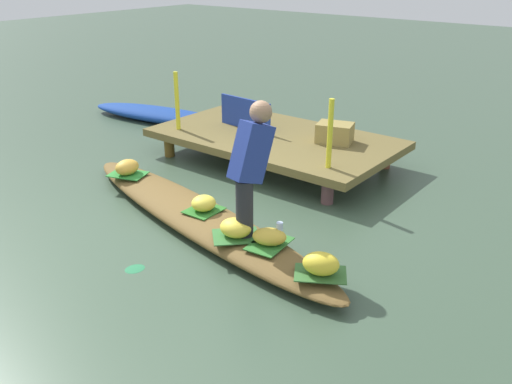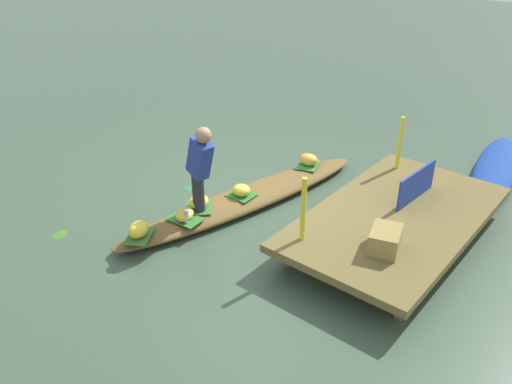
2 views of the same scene
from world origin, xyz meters
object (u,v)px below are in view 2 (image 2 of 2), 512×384
object	(u,v)px
vendor_boat	(246,199)
market_banner	(416,185)
banana_bunch_2	(241,190)
vendor_person	(200,165)
banana_bunch_4	(198,202)
banana_bunch_0	(185,214)
banana_bunch_1	(309,160)
moored_boat	(496,169)
water_bottle	(187,217)
banana_bunch_3	(139,229)
produce_crate	(385,240)

from	to	relation	value
vendor_boat	market_banner	bearing A→B (deg)	128.28
banana_bunch_2	vendor_person	xyz separation A→B (m)	(0.68, -0.09, 0.62)
banana_bunch_4	market_banner	distance (m)	2.86
vendor_boat	banana_bunch_0	bearing A→B (deg)	3.66
banana_bunch_1	banana_bunch_4	distance (m)	2.05
moored_boat	vendor_person	distance (m)	4.78
banana_bunch_0	vendor_person	xyz separation A→B (m)	(-0.26, 0.06, 0.63)
banana_bunch_2	market_banner	distance (m)	2.34
moored_boat	water_bottle	xyz separation A→B (m)	(4.29, -2.50, 0.18)
vendor_boat	banana_bunch_2	bearing A→B (deg)	11.18
moored_boat	banana_bunch_4	world-z (taller)	banana_bunch_4
banana_bunch_3	market_banner	distance (m)	3.57
banana_bunch_2	vendor_person	world-z (taller)	vendor_person
banana_bunch_4	produce_crate	xyz separation A→B (m)	(-0.45, 2.49, 0.22)
produce_crate	banana_bunch_1	bearing A→B (deg)	-126.80
banana_bunch_0	produce_crate	distance (m)	2.54
banana_bunch_1	banana_bunch_2	xyz separation A→B (m)	(1.39, -0.17, -0.01)
water_bottle	market_banner	world-z (taller)	market_banner
banana_bunch_1	produce_crate	xyz separation A→B (m)	(1.56, 2.09, 0.21)
banana_bunch_2	water_bottle	xyz separation A→B (m)	(0.99, -0.06, 0.02)
vendor_boat	moored_boat	world-z (taller)	moored_boat
vendor_boat	banana_bunch_2	world-z (taller)	banana_bunch_2
vendor_boat	banana_bunch_4	size ratio (longest dim) A/B	13.71
water_bottle	vendor_person	bearing A→B (deg)	-175.19
moored_boat	banana_bunch_3	size ratio (longest dim) A/B	9.11
moored_boat	produce_crate	bearing A→B (deg)	-13.58
banana_bunch_2	banana_bunch_4	xyz separation A→B (m)	(0.62, -0.22, 0.01)
water_bottle	produce_crate	bearing A→B (deg)	109.55
banana_bunch_3	vendor_person	distance (m)	1.10
banana_bunch_4	market_banner	world-z (taller)	market_banner
banana_bunch_0	water_bottle	bearing A→B (deg)	61.66
vendor_person	produce_crate	distance (m)	2.44
vendor_person	produce_crate	world-z (taller)	vendor_person
market_banner	produce_crate	size ratio (longest dim) A/B	2.02
banana_bunch_4	vendor_person	size ratio (longest dim) A/B	0.24
vendor_boat	vendor_person	size ratio (longest dim) A/B	3.33
moored_boat	banana_bunch_1	distance (m)	2.96
vendor_boat	vendor_person	bearing A→B (deg)	5.42
banana_bunch_4	water_bottle	xyz separation A→B (m)	(0.38, 0.16, 0.01)
water_bottle	produce_crate	world-z (taller)	produce_crate
water_bottle	vendor_boat	bearing A→B (deg)	176.78
banana_bunch_0	market_banner	bearing A→B (deg)	133.42
moored_boat	banana_bunch_1	xyz separation A→B (m)	(1.90, -2.26, 0.18)
vendor_person	water_bottle	distance (m)	0.68
banana_bunch_2	market_banner	size ratio (longest dim) A/B	0.28
vendor_boat	market_banner	distance (m)	2.32
banana_bunch_4	water_bottle	world-z (taller)	water_bottle
vendor_person	market_banner	size ratio (longest dim) A/B	1.39
moored_boat	vendor_person	xyz separation A→B (m)	(3.98, -2.52, 0.79)
banana_bunch_2	banana_bunch_4	world-z (taller)	banana_bunch_4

